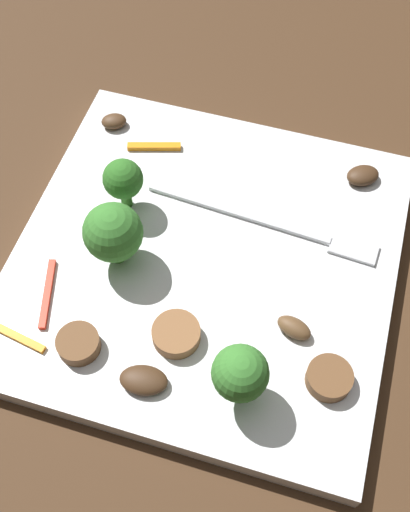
# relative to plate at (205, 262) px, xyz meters

# --- Properties ---
(ground_plane) EXTENTS (1.40, 1.40, 0.00)m
(ground_plane) POSITION_rel_plate_xyz_m (0.00, 0.00, -0.01)
(ground_plane) COLOR #422B19
(plate) EXTENTS (0.27, 0.27, 0.02)m
(plate) POSITION_rel_plate_xyz_m (0.00, 0.00, 0.00)
(plate) COLOR white
(plate) RESTS_ON ground_plane
(fork) EXTENTS (0.18, 0.03, 0.00)m
(fork) POSITION_rel_plate_xyz_m (0.05, 0.04, 0.01)
(fork) COLOR silver
(fork) RESTS_ON plate
(broccoli_floret_0) EXTENTS (0.03, 0.03, 0.05)m
(broccoli_floret_0) POSITION_rel_plate_xyz_m (-0.07, 0.03, 0.04)
(broccoli_floret_0) COLOR #347525
(broccoli_floret_0) RESTS_ON plate
(broccoli_floret_1) EXTENTS (0.04, 0.04, 0.05)m
(broccoli_floret_1) POSITION_rel_plate_xyz_m (0.05, -0.09, 0.04)
(broccoli_floret_1) COLOR #408630
(broccoli_floret_1) RESTS_ON plate
(broccoli_floret_2) EXTENTS (0.04, 0.04, 0.05)m
(broccoli_floret_2) POSITION_rel_plate_xyz_m (-0.06, -0.02, 0.04)
(broccoli_floret_2) COLOR #408630
(broccoli_floret_2) RESTS_ON plate
(sausage_slice_0) EXTENTS (0.04, 0.04, 0.01)m
(sausage_slice_0) POSITION_rel_plate_xyz_m (-0.06, -0.09, 0.01)
(sausage_slice_0) COLOR brown
(sausage_slice_0) RESTS_ON plate
(sausage_slice_1) EXTENTS (0.04, 0.04, 0.01)m
(sausage_slice_1) POSITION_rel_plate_xyz_m (0.10, -0.07, 0.01)
(sausage_slice_1) COLOR brown
(sausage_slice_1) RESTS_ON plate
(sausage_slice_2) EXTENTS (0.04, 0.04, 0.01)m
(sausage_slice_2) POSITION_rel_plate_xyz_m (0.00, -0.07, 0.01)
(sausage_slice_2) COLOR brown
(sausage_slice_2) RESTS_ON plate
(mushroom_0) EXTENTS (0.03, 0.03, 0.01)m
(mushroom_0) POSITION_rel_plate_xyz_m (0.10, 0.10, 0.01)
(mushroom_0) COLOR #422B19
(mushroom_0) RESTS_ON plate
(mushroom_1) EXTENTS (0.03, 0.02, 0.01)m
(mushroom_1) POSITION_rel_plate_xyz_m (-0.01, -0.10, 0.01)
(mushroom_1) COLOR #422B19
(mushroom_1) RESTS_ON plate
(mushroom_2) EXTENTS (0.03, 0.02, 0.01)m
(mushroom_2) POSITION_rel_plate_xyz_m (0.07, -0.04, 0.01)
(mushroom_2) COLOR brown
(mushroom_2) RESTS_ON plate
(mushroom_3) EXTENTS (0.03, 0.02, 0.01)m
(mushroom_3) POSITION_rel_plate_xyz_m (-0.11, 0.10, 0.01)
(mushroom_3) COLOR #4C331E
(mushroom_3) RESTS_ON plate
(pepper_strip_0) EXTENTS (0.05, 0.01, 0.00)m
(pepper_strip_0) POSITION_rel_plate_xyz_m (-0.11, -0.10, 0.01)
(pepper_strip_0) COLOR orange
(pepper_strip_0) RESTS_ON plate
(pepper_strip_1) EXTENTS (0.04, 0.02, 0.00)m
(pepper_strip_1) POSITION_rel_plate_xyz_m (-0.07, 0.09, 0.01)
(pepper_strip_1) COLOR orange
(pepper_strip_1) RESTS_ON plate
(pepper_strip_2) EXTENTS (0.02, 0.05, 0.00)m
(pepper_strip_2) POSITION_rel_plate_xyz_m (-0.10, -0.06, 0.01)
(pepper_strip_2) COLOR red
(pepper_strip_2) RESTS_ON plate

